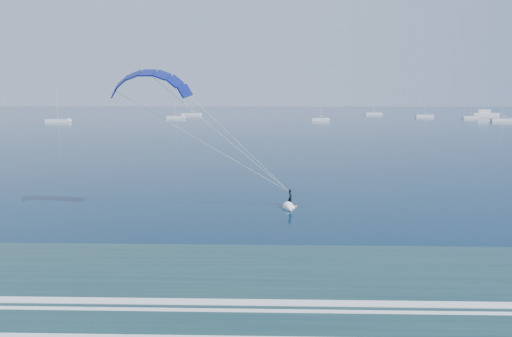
{
  "coord_description": "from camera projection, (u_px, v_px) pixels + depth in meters",
  "views": [
    {
      "loc": [
        6.78,
        -13.23,
        10.9
      ],
      "look_at": [
        5.8,
        25.45,
        4.69
      ],
      "focal_mm": 32.0,
      "sensor_mm": 36.0,
      "label": 1
    }
  ],
  "objects": [
    {
      "name": "sailboat_3",
      "position": [
        320.0,
        119.0,
        197.09
      ],
      "size": [
        7.15,
        2.4,
        10.14
      ],
      "color": "white",
      "rests_on": "ground"
    },
    {
      "name": "sailboat_4",
      "position": [
        374.0,
        114.0,
        261.43
      ],
      "size": [
        9.3,
        2.4,
        12.57
      ],
      "color": "white",
      "rests_on": "ground"
    },
    {
      "name": "sailboat_0",
      "position": [
        58.0,
        120.0,
        188.69
      ],
      "size": [
        10.22,
        2.4,
        13.69
      ],
      "color": "white",
      "rests_on": "ground"
    },
    {
      "name": "sailboat_5",
      "position": [
        424.0,
        116.0,
        231.34
      ],
      "size": [
        8.76,
        2.4,
        11.95
      ],
      "color": "white",
      "rests_on": "ground"
    },
    {
      "name": "sailboat_2",
      "position": [
        191.0,
        114.0,
        251.68
      ],
      "size": [
        10.81,
        2.4,
        14.28
      ],
      "color": "white",
      "rests_on": "ground"
    },
    {
      "name": "sailboat_6",
      "position": [
        502.0,
        120.0,
        192.83
      ],
      "size": [
        8.94,
        2.4,
        12.09
      ],
      "color": "white",
      "rests_on": "ground"
    },
    {
      "name": "sailboat_1",
      "position": [
        176.0,
        117.0,
        218.3
      ],
      "size": [
        8.57,
        2.4,
        11.78
      ],
      "color": "white",
      "rests_on": "ground"
    },
    {
      "name": "sailboat_7",
      "position": [
        471.0,
        117.0,
        216.81
      ],
      "size": [
        7.31,
        2.4,
        10.72
      ],
      "color": "white",
      "rests_on": "ground"
    },
    {
      "name": "kitesurfer_rig",
      "position": [
        224.0,
        137.0,
        40.77
      ],
      "size": [
        17.49,
        8.7,
        14.11
      ],
      "color": "gold",
      "rests_on": "ground"
    },
    {
      "name": "motor_yacht",
      "position": [
        485.0,
        114.0,
        236.05
      ],
      "size": [
        13.34,
        3.56,
        5.74
      ],
      "color": "white",
      "rests_on": "ground"
    }
  ]
}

